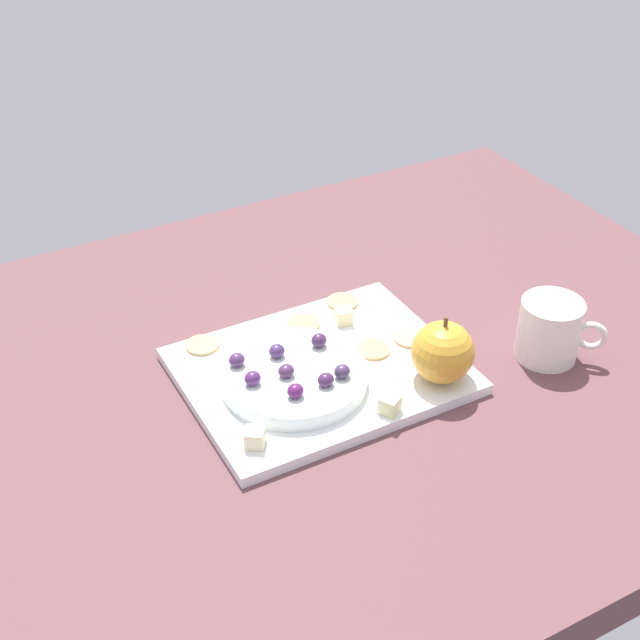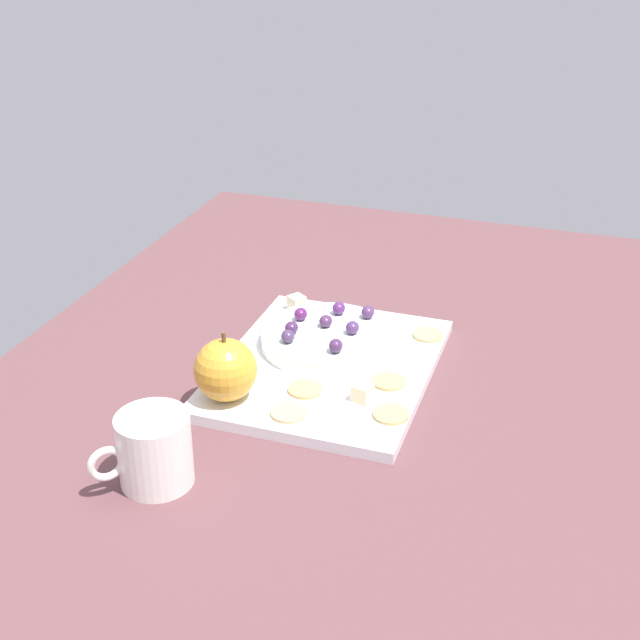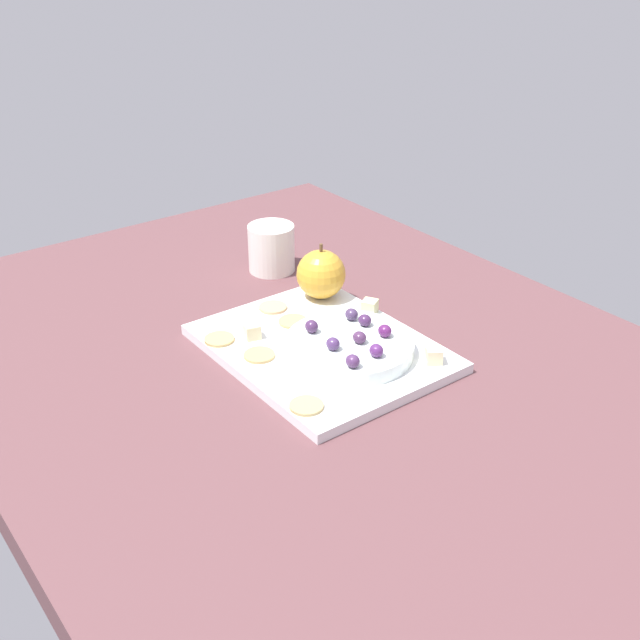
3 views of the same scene
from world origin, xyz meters
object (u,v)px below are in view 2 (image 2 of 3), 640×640
cracker_4 (305,389)px  grape_6 (339,308)px  grape_7 (336,346)px  grape_1 (291,328)px  cheese_cube_0 (362,393)px  cheese_cube_1 (237,352)px  cup (154,450)px  platter (328,367)px  cheese_cube_2 (297,303)px  grape_0 (287,337)px  grape_3 (326,321)px  cracker_2 (288,413)px  serving_dish (327,339)px  cracker_1 (391,414)px  apple_whole (226,370)px  cracker_0 (428,335)px  grape_2 (368,312)px  grape_4 (301,314)px  grape_5 (354,328)px

cracker_4 → grape_6: size_ratio=2.15×
grape_7 → grape_1: bearing=67.5°
cheese_cube_0 → cheese_cube_1: size_ratio=1.00×
grape_6 → cup: bearing=167.1°
platter → cheese_cube_1: cheese_cube_1 is taller
grape_7 → cheese_cube_2: bearing=37.2°
grape_0 → cup: cup is taller
cheese_cube_0 → grape_3: (12.68, 8.79, 1.78)cm
platter → cracker_2: (-12.86, 0.52, 0.92)cm
serving_dish → cheese_cube_0: 13.97cm
cracker_4 → cheese_cube_1: bearing=67.7°
cheese_cube_2 → grape_1: grape_1 is taller
cracker_1 → cracker_4: 11.30cm
cheese_cube_2 → grape_6: (-3.20, -7.28, 1.85)cm
serving_dish → grape_0: size_ratio=8.93×
platter → apple_whole: bearing=143.5°
cheese_cube_0 → cheese_cube_1: (4.20, 17.80, 0.00)cm
grape_7 → cup: 28.70cm
cracker_0 → grape_0: grape_0 is taller
cheese_cube_1 → grape_2: grape_2 is taller
cracker_0 → grape_2: grape_2 is taller
cracker_4 → grape_4: (13.62, 5.46, 2.68)cm
grape_0 → grape_2: bearing=-37.6°
cheese_cube_2 → cracker_4: bearing=-157.2°
cracker_2 → grape_0: grape_0 is taller
cracker_2 → cracker_4: bearing=-1.1°
serving_dish → apple_whole: 17.66cm
cheese_cube_2 → grape_7: size_ratio=1.07×
cup → grape_3: bearing=-13.6°
grape_2 → cheese_cube_0: bearing=-166.0°
grape_2 → grape_5: (-4.90, 0.50, -0.00)cm
grape_1 → grape_4: same height
apple_whole → cup: size_ratio=0.81×
cracker_0 → cracker_2: same height
grape_5 → cup: bearing=159.4°
cracker_1 → grape_3: size_ratio=2.15×
grape_1 → cracker_4: bearing=-151.3°
cheese_cube_1 → cheese_cube_2: (15.70, -2.27, 0.00)cm
apple_whole → grape_5: size_ratio=3.86×
apple_whole → grape_1: size_ratio=3.86×
cracker_0 → serving_dish: bearing=119.3°
apple_whole → cheese_cube_1: bearing=15.5°
cheese_cube_2 → grape_5: grape_5 is taller
cracker_0 → grape_7: grape_7 is taller
cheese_cube_0 → grape_0: (6.77, 11.99, 1.82)cm
cheese_cube_0 → grape_4: (13.43, 12.56, 1.84)cm
platter → grape_0: size_ratio=16.77×
cheese_cube_2 → cracker_2: cheese_cube_2 is taller
platter → grape_5: 6.23cm
cracker_2 → grape_7: bearing=-8.3°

